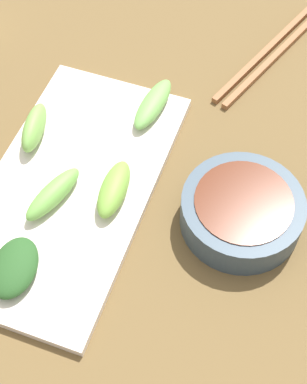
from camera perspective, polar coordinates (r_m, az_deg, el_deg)
The scene contains 9 objects.
tabletop at distance 0.68m, azimuth -1.02°, elevation -1.55°, with size 2.10×2.10×0.02m, color brown.
sauce_bowl at distance 0.65m, azimuth 8.59°, elevation -1.80°, with size 0.13×0.13×0.04m.
serving_plate at distance 0.68m, azimuth -8.13°, elevation 0.29°, with size 0.18×0.35×0.01m, color silver.
broccoli_stalk_0 at distance 0.66m, azimuth -3.87°, elevation 0.29°, with size 0.03×0.08×0.02m, color #75AC3F.
broccoli_leafy_1 at distance 0.62m, azimuth -13.39°, elevation -7.16°, with size 0.05×0.07×0.02m, color #265222.
broccoli_stalk_2 at distance 0.72m, azimuth -11.52°, elevation 6.16°, with size 0.02×0.07×0.03m, color #76AF4D.
broccoli_stalk_3 at distance 0.66m, azimuth -9.74°, elevation -0.18°, with size 0.02×0.08×0.02m, color #6DAD4A.
broccoli_stalk_4 at distance 0.73m, azimuth -0.05°, elevation 8.55°, with size 0.03×0.09×0.02m, color #6FAE52.
chopsticks at distance 0.84m, azimuth 11.16°, elevation 12.89°, with size 0.10×0.22×0.01m.
Camera 1 is at (-0.13, 0.33, 0.59)m, focal length 54.89 mm.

